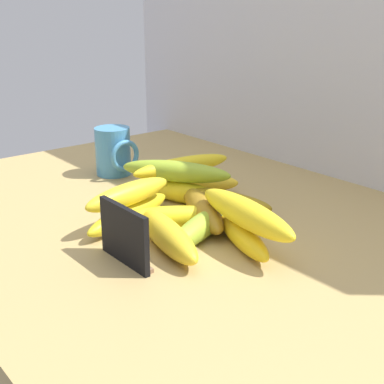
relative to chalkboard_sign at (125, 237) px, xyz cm
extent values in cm
cube|color=tan|center=(-7.82, 16.10, -5.36)|extent=(110.00, 76.00, 3.00)
cube|color=silver|center=(-7.82, 55.10, 28.14)|extent=(130.00, 2.00, 70.00)
cube|color=black|center=(0.00, -0.07, 0.34)|extent=(11.00, 0.80, 8.40)
cube|color=#876348|center=(0.00, 0.73, -3.56)|extent=(9.90, 1.20, 0.60)
cylinder|color=#438ABD|center=(-36.17, 20.25, 1.11)|extent=(7.30, 7.30, 9.93)
torus|color=#438ABD|center=(-31.53, 20.25, 1.11)|extent=(1.00, 6.56, 6.56)
ellipsoid|color=olive|center=(-4.20, 17.78, -1.71)|extent=(18.29, 11.57, 4.29)
ellipsoid|color=#95B433|center=(0.30, 13.62, -1.97)|extent=(10.70, 19.43, 3.78)
ellipsoid|color=yellow|center=(0.20, 7.17, -1.68)|extent=(19.46, 8.94, 4.36)
ellipsoid|color=yellow|center=(-13.44, 20.98, -1.94)|extent=(15.26, 9.75, 3.83)
ellipsoid|color=olive|center=(-6.34, 23.51, -2.02)|extent=(18.76, 10.98, 3.67)
ellipsoid|color=yellow|center=(-17.03, 24.68, -1.87)|extent=(15.47, 17.51, 3.98)
ellipsoid|color=yellow|center=(6.78, 15.94, -2.13)|extent=(16.33, 8.99, 3.45)
ellipsoid|color=yellow|center=(-11.34, 8.07, -2.10)|extent=(9.73, 20.01, 3.51)
ellipsoid|color=yellow|center=(-5.96, 11.65, -2.01)|extent=(13.89, 19.52, 3.69)
ellipsoid|color=yellow|center=(7.19, 16.19, 1.68)|extent=(21.36, 7.08, 4.18)
ellipsoid|color=yellow|center=(-10.93, 7.78, 1.48)|extent=(6.54, 17.69, 3.64)
ellipsoid|color=yellow|center=(-16.90, 23.48, 1.79)|extent=(5.54, 20.68, 3.32)
ellipsoid|color=#91AE2A|center=(-14.77, 20.25, 1.87)|extent=(19.08, 14.37, 3.81)
camera|label=1|loc=(57.32, -35.03, 30.32)|focal=49.77mm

